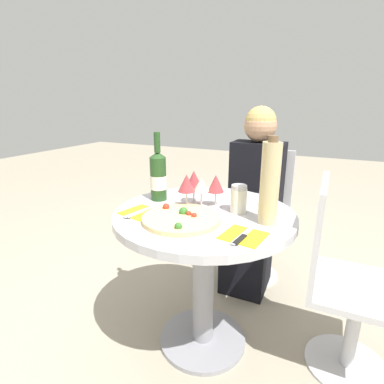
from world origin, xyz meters
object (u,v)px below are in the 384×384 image
Objects in this scene: seated_diner at (253,206)px; chair_empty_side at (343,284)px; dining_table at (204,247)px; tall_carafe at (270,183)px; wine_bottle at (158,176)px; pizza_large at (181,218)px; chair_behind_diner at (257,216)px.

chair_empty_side is at bearing 136.60° from seated_diner.
dining_table is 0.45m from tall_carafe.
seated_diner is 0.78m from tall_carafe.
tall_carafe reaches higher than dining_table.
wine_bottle is (-0.35, -0.59, 0.30)m from seated_diner.
dining_table is 2.31× the size of tall_carafe.
wine_bottle is 0.95× the size of tall_carafe.
wine_bottle is at bearing 59.60° from seated_diner.
wine_bottle is at bearing 172.49° from tall_carafe.
dining_table is at bearing -12.74° from wine_bottle.
chair_empty_side is 2.67× the size of pizza_large.
dining_table is 0.93× the size of chair_behind_diner.
dining_table is 2.42× the size of wine_bottle.
tall_carafe is at bearing 107.88° from seated_diner.
tall_carafe reaches higher than chair_empty_side.
dining_table is 0.70× the size of seated_diner.
dining_table is at bearing 83.93° from seated_diner.
pizza_large is at bearing 81.89° from seated_diner.
seated_diner reaches higher than chair_empty_side.
pizza_large is 0.33m from wine_bottle.
seated_diner is at bearing 107.88° from tall_carafe.
chair_behind_diner is 0.75× the size of seated_diner.
wine_bottle is at bearing -84.79° from chair_empty_side.
seated_diner is at bearing 81.89° from pizza_large.
chair_empty_side is 0.78m from pizza_large.
chair_behind_diner is at bearing 84.98° from dining_table.
chair_empty_side is (0.61, 0.14, -0.12)m from dining_table.
chair_behind_diner is 2.60× the size of wine_bottle.
dining_table is at bearing 84.98° from chair_behind_diner.
chair_behind_diner is (0.07, 0.79, -0.12)m from dining_table.
wine_bottle is (-0.23, 0.21, 0.11)m from pizza_large.
seated_diner is (-0.00, -0.14, 0.13)m from chair_behind_diner.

